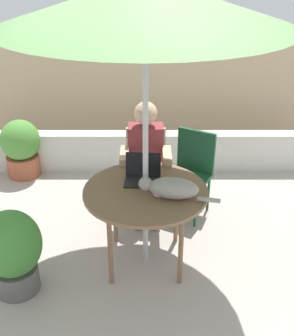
{
  "coord_description": "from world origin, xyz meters",
  "views": [
    {
      "loc": [
        0.01,
        -3.01,
        2.52
      ],
      "look_at": [
        0.0,
        0.1,
        0.88
      ],
      "focal_mm": 45.71,
      "sensor_mm": 36.0,
      "label": 1
    }
  ],
  "objects_px": {
    "potted_plant_near_fence": "(14,250)",
    "potted_plant_by_chair": "(23,147)",
    "laptop": "(144,173)",
    "cat": "(172,188)",
    "patio_table": "(147,196)",
    "patio_umbrella": "(147,2)",
    "person_seated": "(147,156)",
    "chair_occupied": "(147,165)",
    "chair_empty": "(193,167)"
  },
  "relations": [
    {
      "from": "potted_plant_near_fence",
      "to": "potted_plant_by_chair",
      "type": "bearing_deg",
      "value": 102.79
    },
    {
      "from": "laptop",
      "to": "cat",
      "type": "bearing_deg",
      "value": -53.54
    },
    {
      "from": "patio_table",
      "to": "patio_umbrella",
      "type": "distance_m",
      "value": 1.51
    },
    {
      "from": "person_seated",
      "to": "chair_occupied",
      "type": "bearing_deg",
      "value": 90.0
    },
    {
      "from": "laptop",
      "to": "potted_plant_by_chair",
      "type": "bearing_deg",
      "value": 135.76
    },
    {
      "from": "patio_table",
      "to": "patio_umbrella",
      "type": "xyz_separation_m",
      "value": [
        0.0,
        0.0,
        1.51
      ]
    },
    {
      "from": "patio_umbrella",
      "to": "cat",
      "type": "relative_size",
      "value": 3.63
    },
    {
      "from": "cat",
      "to": "potted_plant_near_fence",
      "type": "bearing_deg",
      "value": -169.02
    },
    {
      "from": "patio_table",
      "to": "person_seated",
      "type": "xyz_separation_m",
      "value": [
        -0.0,
        0.72,
        0.01
      ]
    },
    {
      "from": "patio_umbrella",
      "to": "laptop",
      "type": "height_order",
      "value": "patio_umbrella"
    },
    {
      "from": "chair_occupied",
      "to": "cat",
      "type": "xyz_separation_m",
      "value": [
        0.2,
        -0.99,
        0.3
      ]
    },
    {
      "from": "chair_empty",
      "to": "laptop",
      "type": "distance_m",
      "value": 0.86
    },
    {
      "from": "patio_table",
      "to": "potted_plant_near_fence",
      "type": "distance_m",
      "value": 1.14
    },
    {
      "from": "chair_empty",
      "to": "potted_plant_near_fence",
      "type": "bearing_deg",
      "value": -141.86
    },
    {
      "from": "potted_plant_by_chair",
      "to": "chair_empty",
      "type": "bearing_deg",
      "value": -21.76
    },
    {
      "from": "person_seated",
      "to": "potted_plant_by_chair",
      "type": "relative_size",
      "value": 1.73
    },
    {
      "from": "chair_empty",
      "to": "laptop",
      "type": "relative_size",
      "value": 2.8
    },
    {
      "from": "potted_plant_near_fence",
      "to": "laptop",
      "type": "bearing_deg",
      "value": 27.76
    },
    {
      "from": "person_seated",
      "to": "potted_plant_near_fence",
      "type": "height_order",
      "value": "person_seated"
    },
    {
      "from": "chair_empty",
      "to": "cat",
      "type": "relative_size",
      "value": 1.36
    },
    {
      "from": "chair_empty",
      "to": "laptop",
      "type": "height_order",
      "value": "laptop"
    },
    {
      "from": "patio_table",
      "to": "potted_plant_by_chair",
      "type": "relative_size",
      "value": 1.46
    },
    {
      "from": "patio_umbrella",
      "to": "chair_empty",
      "type": "distance_m",
      "value": 1.92
    },
    {
      "from": "cat",
      "to": "chair_occupied",
      "type": "bearing_deg",
      "value": 101.13
    },
    {
      "from": "patio_table",
      "to": "chair_occupied",
      "type": "relative_size",
      "value": 1.18
    },
    {
      "from": "cat",
      "to": "potted_plant_near_fence",
      "type": "height_order",
      "value": "cat"
    },
    {
      "from": "patio_umbrella",
      "to": "chair_empty",
      "type": "xyz_separation_m",
      "value": [
        0.47,
        0.83,
        -1.67
      ]
    },
    {
      "from": "patio_table",
      "to": "potted_plant_by_chair",
      "type": "bearing_deg",
      "value": 132.78
    },
    {
      "from": "chair_empty",
      "to": "potted_plant_by_chair",
      "type": "distance_m",
      "value": 2.11
    },
    {
      "from": "chair_empty",
      "to": "potted_plant_near_fence",
      "type": "distance_m",
      "value": 1.92
    },
    {
      "from": "patio_table",
      "to": "cat",
      "type": "distance_m",
      "value": 0.27
    },
    {
      "from": "chair_occupied",
      "to": "potted_plant_by_chair",
      "type": "relative_size",
      "value": 1.24
    },
    {
      "from": "patio_table",
      "to": "chair_empty",
      "type": "bearing_deg",
      "value": 60.74
    },
    {
      "from": "laptop",
      "to": "potted_plant_near_fence",
      "type": "xyz_separation_m",
      "value": [
        -1.02,
        -0.54,
        -0.4
      ]
    },
    {
      "from": "chair_occupied",
      "to": "person_seated",
      "type": "height_order",
      "value": "person_seated"
    },
    {
      "from": "chair_empty",
      "to": "laptop",
      "type": "xyz_separation_m",
      "value": [
        -0.49,
        -0.65,
        0.28
      ]
    },
    {
      "from": "chair_occupied",
      "to": "potted_plant_by_chair",
      "type": "bearing_deg",
      "value": 153.9
    },
    {
      "from": "chair_empty",
      "to": "cat",
      "type": "height_order",
      "value": "cat"
    },
    {
      "from": "patio_table",
      "to": "laptop",
      "type": "relative_size",
      "value": 3.29
    },
    {
      "from": "chair_empty",
      "to": "potted_plant_near_fence",
      "type": "relative_size",
      "value": 1.19
    },
    {
      "from": "laptop",
      "to": "potted_plant_by_chair",
      "type": "distance_m",
      "value": 2.09
    },
    {
      "from": "cat",
      "to": "laptop",
      "type": "bearing_deg",
      "value": 126.46
    },
    {
      "from": "chair_occupied",
      "to": "chair_empty",
      "type": "distance_m",
      "value": 0.47
    },
    {
      "from": "chair_occupied",
      "to": "chair_empty",
      "type": "xyz_separation_m",
      "value": [
        0.47,
        -0.05,
        0.0
      ]
    },
    {
      "from": "chair_occupied",
      "to": "laptop",
      "type": "xyz_separation_m",
      "value": [
        -0.02,
        -0.7,
        0.28
      ]
    },
    {
      "from": "chair_empty",
      "to": "laptop",
      "type": "bearing_deg",
      "value": -127.03
    },
    {
      "from": "patio_table",
      "to": "chair_empty",
      "type": "height_order",
      "value": "chair_empty"
    },
    {
      "from": "laptop",
      "to": "potted_plant_by_chair",
      "type": "relative_size",
      "value": 0.44
    },
    {
      "from": "laptop",
      "to": "potted_plant_near_fence",
      "type": "bearing_deg",
      "value": -152.24
    },
    {
      "from": "person_seated",
      "to": "potted_plant_by_chair",
      "type": "xyz_separation_m",
      "value": [
        -1.49,
        0.89,
        -0.31
      ]
    }
  ]
}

